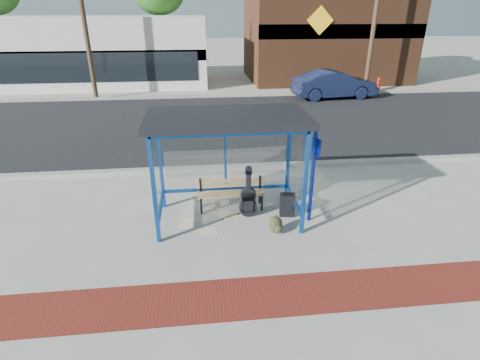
{
  "coord_description": "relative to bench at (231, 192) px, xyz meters",
  "views": [
    {
      "loc": [
        -0.56,
        -7.39,
        4.36
      ],
      "look_at": [
        0.28,
        0.2,
        0.87
      ],
      "focal_mm": 28.0,
      "sensor_mm": 36.0,
      "label": 1
    }
  ],
  "objects": [
    {
      "name": "newspaper_c",
      "position": [
        -0.13,
        -0.36,
        -0.42
      ],
      "size": [
        0.5,
        0.51,
        0.01
      ],
      "primitive_type": "cube",
      "rotation": [
        0.0,
        0.0,
        2.23
      ],
      "color": "white",
      "rests_on": "ground"
    },
    {
      "name": "suitcase",
      "position": [
        1.25,
        -0.52,
        -0.16
      ],
      "size": [
        0.37,
        0.27,
        0.59
      ],
      "rotation": [
        0.0,
        0.0,
        -0.15
      ],
      "color": "black",
      "rests_on": "ground"
    },
    {
      "name": "brick_paver_strip",
      "position": [
        -0.1,
        -3.13,
        -0.42
      ],
      "size": [
        60.0,
        1.0,
        0.01
      ],
      "primitive_type": "cube",
      "color": "maroon",
      "rests_on": "ground"
    },
    {
      "name": "ground",
      "position": [
        -0.1,
        -0.53,
        -0.43
      ],
      "size": [
        120.0,
        120.0,
        0.0
      ],
      "primitive_type": "plane",
      "color": "#B2ADA0",
      "rests_on": "ground"
    },
    {
      "name": "newspaper_b",
      "position": [
        -0.57,
        -1.03,
        -0.43
      ],
      "size": [
        0.41,
        0.35,
        0.01
      ],
      "primitive_type": "cube",
      "rotation": [
        0.0,
        0.0,
        0.2
      ],
      "color": "white",
      "rests_on": "ground"
    },
    {
      "name": "storefront_brown",
      "position": [
        7.9,
        17.97,
        2.77
      ],
      "size": [
        10.0,
        7.08,
        6.4
      ],
      "color": "#59331E",
      "rests_on": "ground"
    },
    {
      "name": "parked_car",
      "position": [
        6.57,
        11.64,
        0.3
      ],
      "size": [
        4.55,
        1.97,
        1.45
      ],
      "primitive_type": "imported",
      "rotation": [
        0.0,
        0.0,
        1.67
      ],
      "color": "#192348",
      "rests_on": "ground"
    },
    {
      "name": "fire_hydrant",
      "position": [
        9.78,
        13.13,
        0.0
      ],
      "size": [
        0.36,
        0.24,
        0.79
      ],
      "rotation": [
        0.0,
        0.0,
        -0.29
      ],
      "color": "#AE1F0C",
      "rests_on": "ground"
    },
    {
      "name": "bench",
      "position": [
        0.0,
        0.0,
        0.0
      ],
      "size": [
        1.6,
        0.39,
        0.76
      ],
      "rotation": [
        0.0,
        0.0,
        -0.0
      ],
      "color": "black",
      "rests_on": "ground"
    },
    {
      "name": "curb_near",
      "position": [
        -0.1,
        2.37,
        -0.37
      ],
      "size": [
        60.0,
        0.25,
        0.12
      ],
      "primitive_type": "cube",
      "color": "gray",
      "rests_on": "ground"
    },
    {
      "name": "bus_shelter",
      "position": [
        -0.1,
        -0.46,
        1.64
      ],
      "size": [
        3.3,
        1.8,
        2.42
      ],
      "color": "#0D4198",
      "rests_on": "ground"
    },
    {
      "name": "curb_far",
      "position": [
        -0.1,
        12.57,
        -0.37
      ],
      "size": [
        60.0,
        0.25,
        0.12
      ],
      "primitive_type": "cube",
      "color": "gray",
      "rests_on": "ground"
    },
    {
      "name": "newspaper_a",
      "position": [
        -1.01,
        -0.65,
        -0.42
      ],
      "size": [
        0.41,
        0.48,
        0.01
      ],
      "primitive_type": "cube",
      "rotation": [
        0.0,
        0.0,
        1.35
      ],
      "color": "white",
      "rests_on": "ground"
    },
    {
      "name": "utility_pole_west",
      "position": [
        -6.1,
        12.87,
        3.68
      ],
      "size": [
        1.6,
        0.24,
        8.0
      ],
      "color": "#4C3826",
      "rests_on": "ground"
    },
    {
      "name": "guitar_bag",
      "position": [
        0.36,
        -0.44,
        -0.0
      ],
      "size": [
        0.43,
        0.14,
        1.16
      ],
      "rotation": [
        0.0,
        0.0,
        -0.05
      ],
      "color": "black",
      "rests_on": "ground"
    },
    {
      "name": "street_asphalt",
      "position": [
        -0.1,
        7.47,
        -0.43
      ],
      "size": [
        60.0,
        10.0,
        0.0
      ],
      "primitive_type": "cube",
      "color": "black",
      "rests_on": "ground"
    },
    {
      "name": "far_sidewalk",
      "position": [
        -0.1,
        14.47,
        -0.42
      ],
      "size": [
        60.0,
        4.0,
        0.01
      ],
      "primitive_type": "cube",
      "color": "#B2ADA0",
      "rests_on": "ground"
    },
    {
      "name": "backpack",
      "position": [
        0.86,
        -1.21,
        -0.25
      ],
      "size": [
        0.37,
        0.35,
        0.37
      ],
      "rotation": [
        0.0,
        0.0,
        0.35
      ],
      "color": "#32321C",
      "rests_on": "ground"
    },
    {
      "name": "utility_pole_east",
      "position": [
        8.9,
        12.87,
        3.68
      ],
      "size": [
        1.6,
        0.24,
        8.0
      ],
      "color": "#4C3826",
      "rests_on": "ground"
    },
    {
      "name": "storefront_white",
      "position": [
        -9.1,
        17.46,
        1.57
      ],
      "size": [
        18.0,
        6.04,
        4.0
      ],
      "color": "silver",
      "rests_on": "ground"
    },
    {
      "name": "sign_post",
      "position": [
        1.71,
        -0.78,
        0.75
      ],
      "size": [
        0.14,
        0.25,
        2.09
      ],
      "rotation": [
        0.0,
        0.0,
        0.4
      ],
      "color": "navy",
      "rests_on": "ground"
    }
  ]
}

